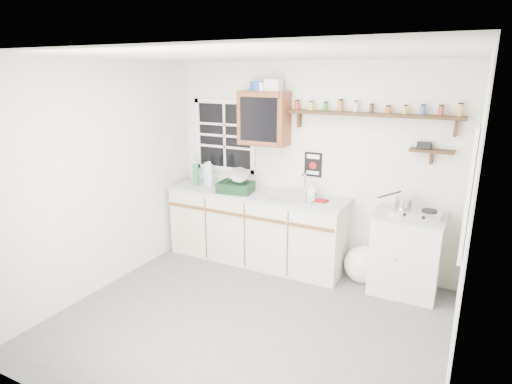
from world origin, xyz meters
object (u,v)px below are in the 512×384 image
(spice_shelf, at_px, (371,114))
(dish_rack, at_px, (237,184))
(upper_cabinet, at_px, (264,118))
(main_cabinet, at_px, (256,227))
(hotplate, at_px, (416,212))
(right_cabinet, at_px, (406,253))

(spice_shelf, distance_m, dish_rack, 1.80)
(upper_cabinet, bearing_deg, main_cabinet, -103.68)
(dish_rack, relative_size, hotplate, 0.86)
(upper_cabinet, xyz_separation_m, hotplate, (1.86, -0.14, -0.88))
(spice_shelf, bearing_deg, main_cabinet, -170.78)
(main_cabinet, relative_size, dish_rack, 5.03)
(upper_cabinet, xyz_separation_m, spice_shelf, (1.28, 0.07, 0.10))
(main_cabinet, bearing_deg, upper_cabinet, 76.32)
(right_cabinet, relative_size, dish_rack, 1.98)
(spice_shelf, bearing_deg, hotplate, -19.61)
(spice_shelf, distance_m, hotplate, 1.16)
(right_cabinet, bearing_deg, hotplate, -18.53)
(spice_shelf, height_order, dish_rack, spice_shelf)
(main_cabinet, distance_m, upper_cabinet, 1.37)
(right_cabinet, distance_m, spice_shelf, 1.57)
(main_cabinet, bearing_deg, hotplate, 0.16)
(main_cabinet, height_order, spice_shelf, spice_shelf)
(spice_shelf, xyz_separation_m, dish_rack, (-1.53, -0.32, -0.91))
(spice_shelf, bearing_deg, dish_rack, -168.10)
(main_cabinet, distance_m, spice_shelf, 1.98)
(right_cabinet, distance_m, dish_rack, 2.13)
(right_cabinet, distance_m, hotplate, 0.49)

